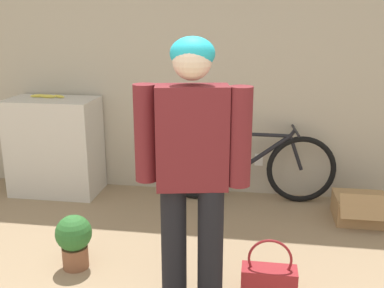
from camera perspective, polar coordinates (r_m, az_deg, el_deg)
name	(u,v)px	position (r m, az deg, el deg)	size (l,w,h in m)	color
wall_back	(204,61)	(4.34, 1.59, 10.50)	(8.00, 0.07, 2.60)	#B7AD99
side_shelf	(55,146)	(4.62, -16.98, -0.29)	(0.85, 0.48, 0.95)	beige
person	(192,161)	(2.50, 0.00, -2.18)	(0.65, 0.25, 1.61)	black
bicycle	(247,166)	(4.28, 7.06, -2.80)	(1.65, 0.46, 0.72)	black
banana	(48,96)	(4.59, -17.84, 5.82)	(0.36, 0.09, 0.03)	#EAD64C
handbag	(269,282)	(2.93, 9.73, -16.88)	(0.34, 0.14, 0.42)	maroon
cardboard_box	(361,208)	(4.19, 20.61, -7.65)	(0.44, 0.47, 0.29)	#A87F51
potted_plant	(74,239)	(3.29, -14.75, -11.56)	(0.25, 0.25, 0.39)	brown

